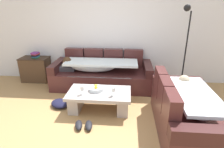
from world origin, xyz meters
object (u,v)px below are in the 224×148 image
object	(u,v)px
pair_of_shoes	(84,125)
wine_glass_near_right	(113,90)
couch_along_wall	(101,74)
coffee_table	(99,98)
wine_glass_near_left	(82,89)
crumpled_garment	(60,103)
side_cabinet	(36,69)
couch_near_window	(186,112)
fruit_bowl	(96,89)
floor_lamp	(185,45)
book_stack_on_cabinet	(35,55)
open_magazine	(117,92)

from	to	relation	value
pair_of_shoes	wine_glass_near_right	bearing A→B (deg)	45.34
couch_along_wall	coffee_table	distance (m)	1.10
wine_glass_near_left	crumpled_garment	size ratio (longest dim) A/B	0.42
pair_of_shoes	side_cabinet	bearing A→B (deg)	132.01
couch_near_window	side_cabinet	size ratio (longest dim) A/B	2.47
fruit_bowl	floor_lamp	world-z (taller)	floor_lamp
fruit_bowl	wine_glass_near_right	size ratio (longest dim) A/B	1.69
couch_near_window	pair_of_shoes	size ratio (longest dim) A/B	5.09
couch_near_window	wine_glass_near_right	xyz separation A→B (m)	(-1.19, 0.37, 0.16)
wine_glass_near_right	side_cabinet	xyz separation A→B (m)	(-2.19, 1.46, -0.17)
wine_glass_near_right	book_stack_on_cabinet	distance (m)	2.60
book_stack_on_cabinet	pair_of_shoes	distance (m)	2.64
pair_of_shoes	couch_near_window	bearing A→B (deg)	3.48
crumpled_garment	fruit_bowl	bearing A→B (deg)	0.54
couch_near_window	side_cabinet	distance (m)	3.85
wine_glass_near_left	side_cabinet	world-z (taller)	side_cabinet
couch_near_window	crumpled_garment	bearing A→B (deg)	76.51
open_magazine	floor_lamp	world-z (taller)	floor_lamp
wine_glass_near_right	open_magazine	world-z (taller)	wine_glass_near_right
crumpled_garment	side_cabinet	bearing A→B (deg)	130.60
floor_lamp	crumpled_garment	distance (m)	2.95
wine_glass_near_left	book_stack_on_cabinet	bearing A→B (deg)	137.34
wine_glass_near_right	floor_lamp	bearing A→B (deg)	37.53
wine_glass_near_left	crumpled_garment	bearing A→B (deg)	161.88
wine_glass_near_left	side_cabinet	xyz separation A→B (m)	(-1.61, 1.44, -0.17)
fruit_bowl	open_magazine	world-z (taller)	fruit_bowl
pair_of_shoes	floor_lamp	bearing A→B (deg)	39.56
couch_near_window	book_stack_on_cabinet	size ratio (longest dim) A/B	7.98
wine_glass_near_left	wine_glass_near_right	world-z (taller)	same
side_cabinet	crumpled_garment	bearing A→B (deg)	-49.40
open_magazine	floor_lamp	bearing A→B (deg)	15.24
couch_along_wall	fruit_bowl	size ratio (longest dim) A/B	8.53
wine_glass_near_right	wine_glass_near_left	bearing A→B (deg)	178.68
side_cabinet	pair_of_shoes	distance (m)	2.60
wine_glass_near_left	side_cabinet	size ratio (longest dim) A/B	0.23
fruit_bowl	wine_glass_near_left	xyz separation A→B (m)	(-0.23, -0.18, 0.08)
couch_along_wall	wine_glass_near_right	size ratio (longest dim) A/B	14.38
open_magazine	floor_lamp	size ratio (longest dim) A/B	0.14
coffee_table	crumpled_garment	distance (m)	0.84
open_magazine	wine_glass_near_right	bearing A→B (deg)	-133.94
coffee_table	side_cabinet	xyz separation A→B (m)	(-1.91, 1.32, 0.08)
floor_lamp	couch_near_window	bearing A→B (deg)	-100.63
coffee_table	open_magazine	xyz separation A→B (m)	(0.34, -0.01, 0.15)
side_cabinet	wine_glass_near_right	bearing A→B (deg)	-33.57
floor_lamp	crumpled_garment	world-z (taller)	floor_lamp
coffee_table	pair_of_shoes	size ratio (longest dim) A/B	3.43
wine_glass_near_left	book_stack_on_cabinet	distance (m)	2.14
open_magazine	coffee_table	bearing A→B (deg)	158.63
wine_glass_near_right	pair_of_shoes	size ratio (longest dim) A/B	0.47
couch_near_window	pair_of_shoes	xyz separation A→B (m)	(-1.66, -0.10, -0.29)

